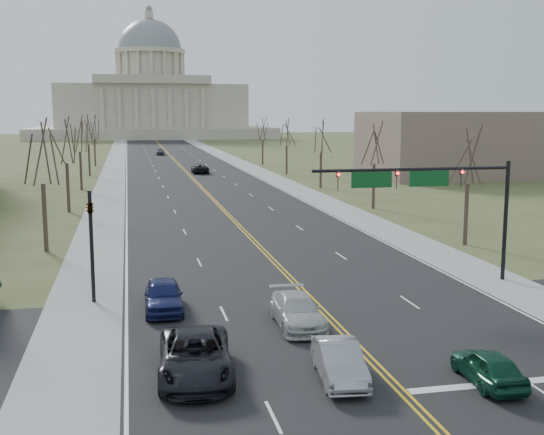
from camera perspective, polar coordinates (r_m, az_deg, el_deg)
name	(u,v)px	position (r m, az deg, el deg)	size (l,w,h in m)	color
ground	(392,382)	(26.78, 10.00, -13.40)	(600.00, 600.00, 0.00)	#434A25
road	(178,164)	(133.64, -7.85, 4.47)	(20.00, 380.00, 0.01)	black
cross_road	(343,332)	(32.06, 5.96, -9.50)	(120.00, 14.00, 0.01)	black
sidewalk_left	(115,165)	(133.33, -13.01, 4.32)	(4.00, 380.00, 0.03)	gray
sidewalk_right	(239,163)	(135.02, -2.74, 4.60)	(4.00, 380.00, 0.03)	gray
center_line	(178,164)	(133.64, -7.85, 4.48)	(0.42, 380.00, 0.01)	gold
edge_line_left	(127,165)	(133.31, -12.06, 4.36)	(0.15, 380.00, 0.01)	silver
edge_line_right	(228,163)	(134.69, -3.67, 4.58)	(0.15, 380.00, 0.01)	silver
stop_bar	(527,381)	(28.13, 20.52, -12.69)	(9.50, 0.50, 0.01)	silver
capitol	(151,101)	(273.03, -10.07, 9.61)	(90.00, 60.00, 50.00)	beige
signal_mast	(428,187)	(40.39, 12.92, 2.50)	(12.12, 0.44, 7.20)	black
signal_left	(91,234)	(37.04, -14.89, -1.33)	(0.32, 0.36, 6.00)	black
tree_r_0	(468,159)	(53.27, 16.11, 4.72)	(3.74, 3.74, 8.50)	#33241E
tree_l_0	(42,156)	(51.38, -18.71, 4.90)	(3.96, 3.96, 9.00)	#33241E
tree_r_1	(375,146)	(71.52, 8.57, 5.95)	(3.74, 3.74, 8.50)	#33241E
tree_l_1	(66,143)	(71.25, -16.86, 5.97)	(3.96, 3.96, 9.00)	#33241E
tree_r_2	(321,138)	(90.51, 4.13, 6.62)	(3.74, 3.74, 8.50)	#33241E
tree_l_2	(79,136)	(91.18, -15.81, 6.57)	(3.96, 3.96, 9.00)	#33241E
tree_r_3	(287,134)	(109.86, 1.23, 7.04)	(3.74, 3.74, 8.50)	#33241E
tree_l_3	(88,132)	(111.13, -15.14, 6.96)	(3.96, 3.96, 9.00)	#33241E
tree_r_4	(263,130)	(129.40, -0.80, 7.32)	(3.74, 3.74, 8.50)	#33241E
tree_l_4	(94,128)	(131.10, -14.67, 7.22)	(3.96, 3.96, 9.00)	#33241E
bldg_right_mass	(451,144)	(110.72, 14.71, 5.96)	(25.00, 20.00, 10.00)	#745F53
car_nb_inner_lead	(488,367)	(27.20, 17.64, -11.80)	(1.57, 3.90, 1.33)	#0D3C28
car_sb_inner_lead	(339,361)	(26.45, 5.65, -11.88)	(1.53, 4.38, 1.44)	gray
car_sb_outer_lead	(195,356)	(26.71, -6.43, -11.44)	(2.75, 5.96, 1.66)	black
car_sb_inner_second	(297,311)	(32.53, 2.12, -7.82)	(2.06, 5.06, 1.47)	#B5B5B5
car_sb_outer_second	(163,295)	(35.31, -9.07, -6.46)	(1.90, 4.73, 1.61)	#161C4E
car_far_nb	(200,169)	(112.66, -6.05, 4.10)	(2.56, 5.55, 1.54)	black
car_far_sb	(160,152)	(161.06, -9.33, 5.46)	(1.88, 4.67, 1.59)	#505158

